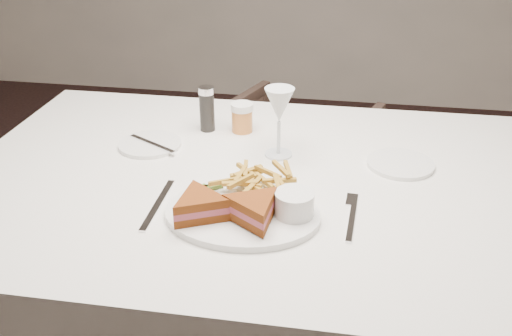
{
  "coord_description": "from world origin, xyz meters",
  "views": [
    {
      "loc": [
        0.29,
        -1.12,
        1.39
      ],
      "look_at": [
        0.1,
        -0.03,
        0.8
      ],
      "focal_mm": 40.0,
      "sensor_mm": 36.0,
      "label": 1
    }
  ],
  "objects": [
    {
      "name": "chair_far",
      "position": [
        0.08,
        0.97,
        0.3
      ],
      "size": [
        0.74,
        0.71,
        0.6
      ],
      "primitive_type": "imported",
      "rotation": [
        0.0,
        0.0,
        2.79
      ],
      "color": "#47342B",
      "rests_on": "ground"
    },
    {
      "name": "table_setting",
      "position": [
        0.09,
        -0.04,
        0.79
      ],
      "size": [
        0.79,
        0.6,
        0.18
      ],
      "color": "white",
      "rests_on": "table"
    },
    {
      "name": "table",
      "position": [
        0.1,
        0.02,
        0.38
      ],
      "size": [
        1.42,
        0.95,
        0.75
      ],
      "primitive_type": "cube",
      "rotation": [
        0.0,
        0.0,
        0.0
      ],
      "color": "silver",
      "rests_on": "ground"
    }
  ]
}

